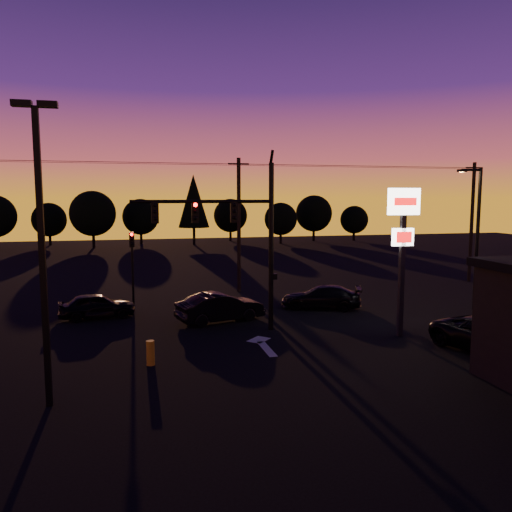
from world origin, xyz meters
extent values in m
plane|color=black|center=(0.00, 0.00, 0.00)|extent=(120.00, 120.00, 0.00)
cube|color=beige|center=(0.50, 1.00, 0.01)|extent=(0.35, 2.20, 0.01)
cube|color=beige|center=(0.50, 2.40, 0.01)|extent=(1.20, 1.20, 0.01)
cylinder|color=black|center=(1.50, 4.00, 4.00)|extent=(0.24, 0.24, 8.00)
cylinder|color=black|center=(1.50, 4.00, 8.20)|extent=(0.14, 0.52, 0.76)
cylinder|color=black|center=(-1.75, 4.00, 6.20)|extent=(6.50, 0.16, 0.16)
cube|color=black|center=(-0.30, 4.00, 5.70)|extent=(0.32, 0.22, 0.95)
sphere|color=black|center=(-0.30, 3.87, 6.05)|extent=(0.18, 0.18, 0.18)
sphere|color=black|center=(-0.30, 3.87, 5.75)|extent=(0.18, 0.18, 0.18)
sphere|color=black|center=(-0.30, 3.87, 5.45)|extent=(0.18, 0.18, 0.18)
cube|color=black|center=(-2.10, 4.00, 5.70)|extent=(0.32, 0.22, 0.95)
sphere|color=#FF0705|center=(-2.10, 3.87, 6.05)|extent=(0.18, 0.18, 0.18)
sphere|color=black|center=(-2.10, 3.87, 5.75)|extent=(0.18, 0.18, 0.18)
sphere|color=black|center=(-2.10, 3.87, 5.45)|extent=(0.18, 0.18, 0.18)
cube|color=black|center=(-3.90, 4.00, 5.70)|extent=(0.32, 0.22, 0.95)
sphere|color=black|center=(-3.90, 3.87, 6.05)|extent=(0.18, 0.18, 0.18)
sphere|color=black|center=(-3.90, 3.87, 5.75)|extent=(0.18, 0.18, 0.18)
sphere|color=black|center=(-3.90, 3.87, 5.45)|extent=(0.18, 0.18, 0.18)
cube|color=black|center=(1.68, 4.00, 2.60)|extent=(0.22, 0.18, 0.28)
cylinder|color=black|center=(-5.00, 11.50, 1.80)|extent=(0.14, 0.14, 3.60)
cube|color=black|center=(-5.00, 11.50, 3.90)|extent=(0.30, 0.20, 0.90)
sphere|color=#FF0705|center=(-5.00, 11.38, 4.22)|extent=(0.18, 0.18, 0.18)
sphere|color=black|center=(-5.00, 11.38, 3.94)|extent=(0.18, 0.18, 0.18)
sphere|color=black|center=(-5.00, 11.38, 3.66)|extent=(0.18, 0.18, 0.18)
cube|color=black|center=(-7.50, -3.00, 4.50)|extent=(0.18, 0.18, 9.00)
cube|color=black|center=(-7.85, -3.00, 9.05)|extent=(0.55, 0.30, 0.18)
cube|color=black|center=(-7.15, -3.00, 9.05)|extent=(0.55, 0.30, 0.18)
cube|color=black|center=(7.00, 1.50, 3.20)|extent=(0.22, 0.22, 6.40)
cube|color=white|center=(7.00, 1.50, 6.20)|extent=(1.50, 0.25, 1.20)
cube|color=red|center=(7.00, 1.36, 6.20)|extent=(1.10, 0.02, 0.35)
cube|color=white|center=(7.00, 1.50, 4.60)|extent=(1.00, 0.22, 0.80)
cube|color=red|center=(7.00, 1.37, 4.60)|extent=(0.75, 0.02, 0.50)
cylinder|color=black|center=(14.00, 5.50, 4.00)|extent=(0.20, 0.20, 8.00)
cylinder|color=black|center=(13.40, 5.50, 7.90)|extent=(1.20, 0.14, 0.14)
cube|color=black|center=(12.80, 5.50, 7.85)|extent=(0.50, 0.22, 0.14)
plane|color=#FFB759|center=(12.80, 5.50, 7.77)|extent=(0.35, 0.35, 0.00)
cylinder|color=black|center=(2.00, 14.00, 4.50)|extent=(0.26, 0.26, 9.00)
cube|color=black|center=(2.00, 14.00, 8.60)|extent=(1.40, 0.10, 0.10)
cylinder|color=black|center=(20.00, 14.00, 4.50)|extent=(0.26, 0.26, 9.00)
cube|color=black|center=(20.00, 14.00, 8.60)|extent=(1.40, 0.10, 0.10)
cylinder|color=black|center=(-7.00, 13.40, 8.55)|extent=(18.00, 0.02, 0.02)
cylinder|color=black|center=(-7.00, 14.00, 8.60)|extent=(18.00, 0.02, 0.02)
cylinder|color=black|center=(-7.00, 14.60, 8.55)|extent=(18.00, 0.02, 0.02)
cylinder|color=black|center=(11.00, 13.40, 8.55)|extent=(18.00, 0.02, 0.02)
cylinder|color=black|center=(11.00, 14.00, 8.60)|extent=(18.00, 0.02, 0.02)
cylinder|color=black|center=(11.00, 14.60, 8.55)|extent=(18.00, 0.02, 0.02)
cylinder|color=#C39216|center=(-4.35, 0.08, 0.48)|extent=(0.32, 0.32, 0.95)
cylinder|color=black|center=(-16.00, 53.00, 0.69)|extent=(0.36, 0.36, 1.38)
sphere|color=black|center=(-16.00, 53.00, 3.44)|extent=(4.54, 4.54, 4.54)
cylinder|color=black|center=(-10.00, 48.00, 0.88)|extent=(0.36, 0.36, 1.75)
sphere|color=black|center=(-10.00, 48.00, 4.38)|extent=(5.77, 5.78, 5.78)
cylinder|color=black|center=(-4.00, 52.00, 0.75)|extent=(0.36, 0.36, 1.50)
sphere|color=black|center=(-4.00, 52.00, 3.75)|extent=(4.95, 4.95, 4.95)
cylinder|color=black|center=(3.00, 49.00, 1.19)|extent=(0.36, 0.36, 2.38)
cone|color=black|center=(3.00, 49.00, 5.94)|extent=(4.18, 4.18, 7.12)
cylinder|color=black|center=(9.00, 54.00, 0.75)|extent=(0.36, 0.36, 1.50)
sphere|color=black|center=(9.00, 54.00, 3.75)|extent=(4.95, 4.95, 4.95)
cylinder|color=black|center=(15.00, 48.00, 0.69)|extent=(0.36, 0.36, 1.38)
sphere|color=black|center=(15.00, 48.00, 3.44)|extent=(4.54, 4.54, 4.54)
cylinder|color=black|center=(21.00, 51.00, 0.81)|extent=(0.36, 0.36, 1.62)
sphere|color=black|center=(21.00, 51.00, 4.06)|extent=(5.36, 5.36, 5.36)
cylinder|color=black|center=(27.00, 50.00, 0.62)|extent=(0.36, 0.36, 1.25)
sphere|color=black|center=(27.00, 50.00, 3.12)|extent=(4.12, 4.12, 4.12)
imported|color=black|center=(-6.87, 8.46, 0.67)|extent=(4.10, 2.09, 1.34)
imported|color=black|center=(-0.61, 6.17, 0.75)|extent=(4.78, 2.74, 1.49)
imported|color=black|center=(5.57, 7.83, 0.66)|extent=(4.94, 3.40, 1.33)
imported|color=black|center=(9.37, -1.82, 0.71)|extent=(3.73, 5.58, 1.42)
camera|label=1|loc=(-4.79, -18.82, 6.37)|focal=35.00mm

